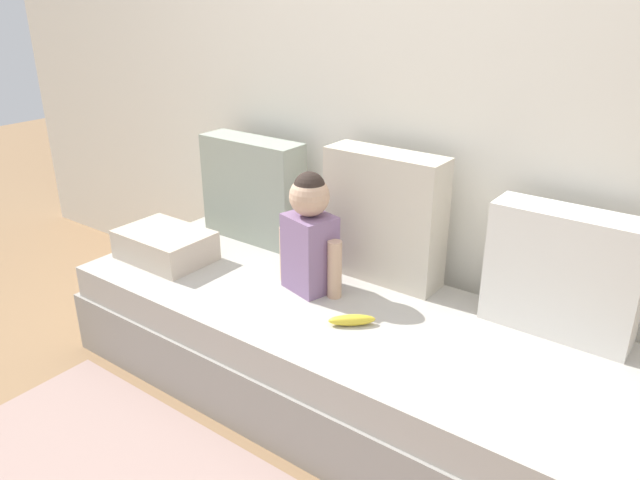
% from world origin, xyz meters
% --- Properties ---
extents(ground_plane, '(12.00, 12.00, 0.00)m').
position_xyz_m(ground_plane, '(0.00, 0.00, 0.00)').
color(ground_plane, '#93704C').
extents(back_wall, '(5.49, 0.10, 2.45)m').
position_xyz_m(back_wall, '(0.00, 0.54, 1.22)').
color(back_wall, silver).
rests_on(back_wall, ground).
extents(couch, '(2.29, 0.82, 0.41)m').
position_xyz_m(couch, '(0.00, 0.00, 0.20)').
color(couch, '#9C978F').
rests_on(couch, ground).
extents(throw_pillow_left, '(0.51, 0.16, 0.48)m').
position_xyz_m(throw_pillow_left, '(-0.71, 0.31, 0.65)').
color(throw_pillow_left, '#99A393').
rests_on(throw_pillow_left, couch).
extents(throw_pillow_center, '(0.49, 0.16, 0.53)m').
position_xyz_m(throw_pillow_center, '(0.00, 0.31, 0.68)').
color(throw_pillow_center, beige).
rests_on(throw_pillow_center, couch).
extents(throw_pillow_right, '(0.50, 0.16, 0.45)m').
position_xyz_m(throw_pillow_right, '(0.71, 0.31, 0.63)').
color(throw_pillow_right, silver).
rests_on(throw_pillow_right, couch).
extents(toddler, '(0.30, 0.20, 0.49)m').
position_xyz_m(toddler, '(-0.18, 0.05, 0.65)').
color(toddler, gray).
rests_on(toddler, couch).
extents(banana, '(0.16, 0.14, 0.04)m').
position_xyz_m(banana, '(0.12, -0.09, 0.43)').
color(banana, yellow).
rests_on(banana, couch).
extents(folded_blanket, '(0.40, 0.28, 0.13)m').
position_xyz_m(folded_blanket, '(-0.86, -0.10, 0.48)').
color(folded_blanket, beige).
rests_on(folded_blanket, couch).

